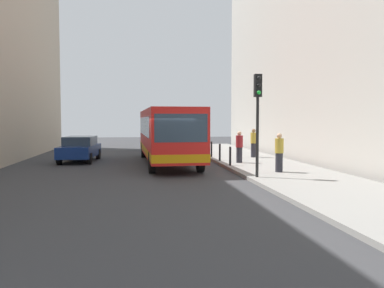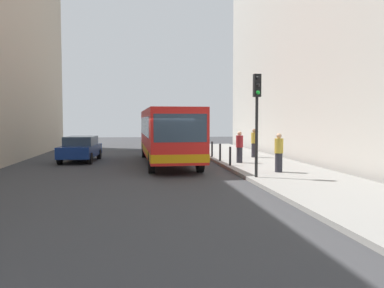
# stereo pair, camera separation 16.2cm
# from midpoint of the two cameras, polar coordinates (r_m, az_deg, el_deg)

# --- Properties ---
(ground_plane) EXTENTS (80.00, 80.00, 0.00)m
(ground_plane) POSITION_cam_midpoint_polar(r_m,az_deg,el_deg) (17.82, -3.81, -4.39)
(ground_plane) COLOR #38383A
(sidewalk) EXTENTS (4.40, 40.00, 0.15)m
(sidewalk) POSITION_cam_midpoint_polar(r_m,az_deg,el_deg) (18.95, 12.74, -3.77)
(sidewalk) COLOR gray
(sidewalk) RESTS_ON ground
(building_right) EXTENTS (7.00, 32.00, 14.36)m
(building_right) POSITION_cam_midpoint_polar(r_m,az_deg,el_deg) (25.52, 23.00, 13.91)
(building_right) COLOR #BCB7AD
(building_right) RESTS_ON ground
(bus) EXTENTS (2.82, 11.08, 3.00)m
(bus) POSITION_cam_midpoint_polar(r_m,az_deg,el_deg) (22.13, -3.39, 1.62)
(bus) COLOR red
(bus) RESTS_ON ground
(car_beside_bus) EXTENTS (2.10, 4.51, 1.48)m
(car_beside_bus) POSITION_cam_midpoint_polar(r_m,az_deg,el_deg) (24.18, -15.57, -0.58)
(car_beside_bus) COLOR navy
(car_beside_bus) RESTS_ON ground
(car_behind_bus) EXTENTS (2.07, 4.50, 1.48)m
(car_behind_bus) POSITION_cam_midpoint_polar(r_m,az_deg,el_deg) (31.40, -4.01, 0.43)
(car_behind_bus) COLOR navy
(car_behind_bus) RESTS_ON ground
(traffic_light) EXTENTS (0.28, 0.33, 4.10)m
(traffic_light) POSITION_cam_midpoint_polar(r_m,az_deg,el_deg) (15.95, 9.64, 5.48)
(traffic_light) COLOR black
(traffic_light) RESTS_ON sidewalk
(bollard_near) EXTENTS (0.11, 0.11, 0.95)m
(bollard_near) POSITION_cam_midpoint_polar(r_m,az_deg,el_deg) (19.98, 5.76, -1.75)
(bollard_near) COLOR black
(bollard_near) RESTS_ON sidewalk
(bollard_mid) EXTENTS (0.11, 0.11, 0.95)m
(bollard_mid) POSITION_cam_midpoint_polar(r_m,az_deg,el_deg) (22.38, 4.29, -1.19)
(bollard_mid) COLOR black
(bollard_mid) RESTS_ON sidewalk
(bollard_far) EXTENTS (0.11, 0.11, 0.95)m
(bollard_far) POSITION_cam_midpoint_polar(r_m,az_deg,el_deg) (24.79, 3.10, -0.73)
(bollard_far) COLOR black
(bollard_far) RESTS_ON sidewalk
(pedestrian_near_signal) EXTENTS (0.38, 0.38, 1.71)m
(pedestrian_near_signal) POSITION_cam_midpoint_polar(r_m,az_deg,el_deg) (17.76, 12.67, -1.23)
(pedestrian_near_signal) COLOR #26262D
(pedestrian_near_signal) RESTS_ON sidewalk
(pedestrian_mid_sidewalk) EXTENTS (0.38, 0.38, 1.69)m
(pedestrian_mid_sidewalk) POSITION_cam_midpoint_polar(r_m,az_deg,el_deg) (21.33, 7.09, -0.44)
(pedestrian_mid_sidewalk) COLOR #26262D
(pedestrian_mid_sidewalk) RESTS_ON sidewalk
(pedestrian_far_sidewalk) EXTENTS (0.38, 0.38, 1.76)m
(pedestrian_far_sidewalk) POSITION_cam_midpoint_polar(r_m,az_deg,el_deg) (24.61, 9.14, 0.15)
(pedestrian_far_sidewalk) COLOR #26262D
(pedestrian_far_sidewalk) RESTS_ON sidewalk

